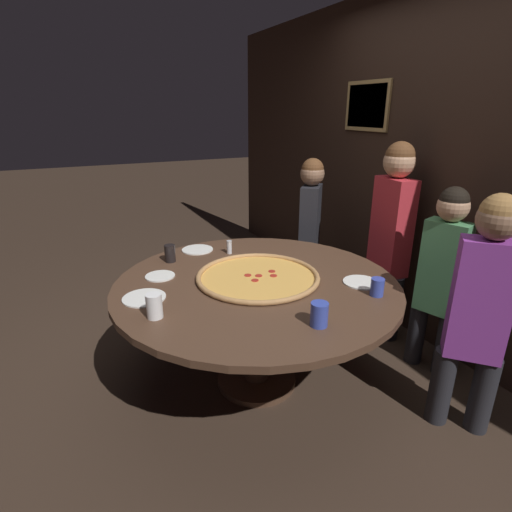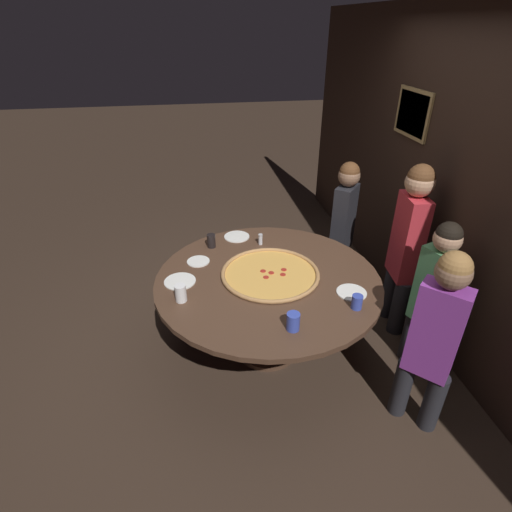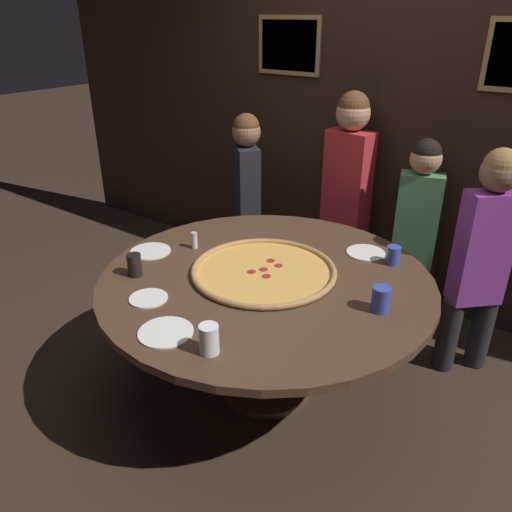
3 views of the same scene
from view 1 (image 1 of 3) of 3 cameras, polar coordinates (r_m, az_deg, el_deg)
ground_plane at (r=2.82m, az=0.08°, el=-17.46°), size 24.00×24.00×0.00m
back_wall at (r=3.19m, az=24.92°, el=10.83°), size 6.40×0.08×2.60m
dining_table at (r=2.49m, az=0.09°, el=-6.03°), size 1.73×1.73×0.74m
giant_pizza at (r=2.47m, az=0.27°, el=-2.93°), size 0.77×0.77×0.03m
drink_cup_far_right at (r=2.07m, az=-14.33°, el=-6.93°), size 0.08×0.08×0.13m
drink_cup_by_shaker at (r=2.79m, az=-12.19°, el=0.37°), size 0.07×0.07×0.12m
drink_cup_front_edge at (r=1.96m, az=9.02°, el=-8.24°), size 0.09×0.09×0.12m
drink_cup_near_left at (r=2.34m, az=16.93°, el=-4.27°), size 0.08×0.08×0.10m
white_plate_near_front at (r=2.50m, az=14.79°, el=-3.65°), size 0.22×0.22×0.01m
white_plate_right_side at (r=3.00m, az=-8.36°, el=0.91°), size 0.23×0.23×0.01m
white_plate_left_side at (r=2.57m, az=-13.55°, el=-2.80°), size 0.18×0.18×0.01m
white_plate_far_back at (r=2.31m, az=-15.69°, el=-5.78°), size 0.24×0.24×0.01m
condiment_shaker at (r=2.89m, az=-3.84°, el=1.30°), size 0.04×0.04×0.10m
diner_side_left at (r=2.39m, az=29.35°, el=-6.17°), size 0.33×0.32×1.36m
diner_far_right at (r=3.53m, az=7.70°, el=4.25°), size 0.33×0.31×1.35m
diner_far_left at (r=3.20m, az=18.73°, el=3.44°), size 0.39×0.23×1.52m
diner_centre_back at (r=2.87m, az=25.01°, el=-2.05°), size 0.34×0.22×1.29m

